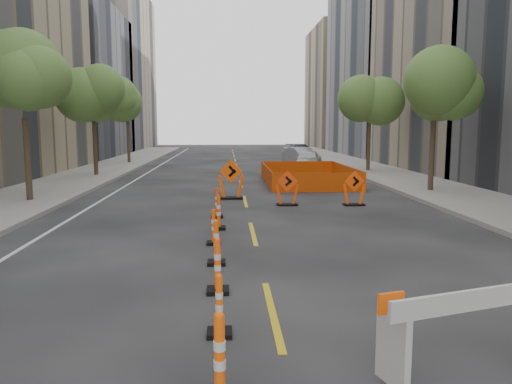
{
  "coord_description": "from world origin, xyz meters",
  "views": [
    {
      "loc": [
        -0.72,
        -9.71,
        3.01
      ],
      "look_at": [
        0.12,
        4.57,
        1.1
      ],
      "focal_mm": 35.0,
      "sensor_mm": 36.0,
      "label": 1
    }
  ],
  "objects": [
    {
      "name": "channelizer_2",
      "position": [
        -0.9,
        -0.96,
        0.51
      ],
      "size": [
        0.4,
        0.4,
        1.03
      ],
      "primitive_type": null,
      "color": "#FF4E0A",
      "rests_on": "ground"
    },
    {
      "name": "tree_l_b",
      "position": [
        -8.4,
        10.0,
        4.53
      ],
      "size": [
        2.8,
        2.8,
        5.95
      ],
      "color": "#382B1E",
      "rests_on": "ground"
    },
    {
      "name": "bld_right_e",
      "position": [
        17.0,
        58.6,
        8.0
      ],
      "size": [
        12.0,
        14.0,
        16.0
      ],
      "primitive_type": "cube",
      "color": "tan",
      "rests_on": "ground"
    },
    {
      "name": "safety_fence",
      "position": [
        3.47,
        16.13,
        0.45
      ],
      "size": [
        4.28,
        7.25,
        0.9
      ],
      "primitive_type": null,
      "rotation": [
        0.0,
        0.0,
        -0.0
      ],
      "color": "#EC5C0C",
      "rests_on": "ground"
    },
    {
      "name": "sidewalk_right",
      "position": [
        9.0,
        12.0,
        0.07
      ],
      "size": [
        4.0,
        90.0,
        0.15
      ],
      "primitive_type": "cube",
      "color": "gray",
      "rests_on": "ground"
    },
    {
      "name": "bld_right_c",
      "position": [
        17.0,
        23.8,
        7.0
      ],
      "size": [
        12.0,
        16.0,
        14.0
      ],
      "primitive_type": "cube",
      "color": "gray",
      "rests_on": "ground"
    },
    {
      "name": "channelizer_5",
      "position": [
        -0.97,
        4.63,
        0.51
      ],
      "size": [
        0.4,
        0.4,
        1.02
      ],
      "primitive_type": null,
      "color": "#E04609",
      "rests_on": "ground"
    },
    {
      "name": "bld_left_e",
      "position": [
        -17.0,
        55.6,
        10.0
      ],
      "size": [
        12.0,
        20.0,
        20.0
      ],
      "primitive_type": "cube",
      "color": "gray",
      "rests_on": "ground"
    },
    {
      "name": "ground_plane",
      "position": [
        0.0,
        0.0,
        0.0
      ],
      "size": [
        140.0,
        140.0,
        0.0
      ],
      "primitive_type": "plane",
      "color": "black"
    },
    {
      "name": "parked_car_far",
      "position": [
        6.01,
        35.77,
        0.67
      ],
      "size": [
        2.52,
        4.81,
        1.33
      ],
      "primitive_type": "imported",
      "rotation": [
        0.0,
        0.0,
        0.15
      ],
      "color": "black",
      "rests_on": "ground"
    },
    {
      "name": "bld_right_d",
      "position": [
        17.0,
        40.2,
        10.0
      ],
      "size": [
        12.0,
        18.0,
        20.0
      ],
      "primitive_type": "cube",
      "color": "gray",
      "rests_on": "ground"
    },
    {
      "name": "channelizer_6",
      "position": [
        -1.05,
        6.49,
        0.5
      ],
      "size": [
        0.39,
        0.39,
        1.0
      ],
      "primitive_type": null,
      "color": "red",
      "rests_on": "ground"
    },
    {
      "name": "channelizer_3",
      "position": [
        -0.96,
        0.91,
        0.5
      ],
      "size": [
        0.39,
        0.39,
        0.99
      ],
      "primitive_type": null,
      "color": "#E14B09",
      "rests_on": "ground"
    },
    {
      "name": "chevron_sign_right",
      "position": [
        4.09,
        8.74,
        0.66
      ],
      "size": [
        0.99,
        0.74,
        1.32
      ],
      "primitive_type": null,
      "rotation": [
        0.0,
        0.0,
        0.26
      ],
      "color": "#FF480A",
      "rests_on": "ground"
    },
    {
      "name": "tree_l_c",
      "position": [
        -8.4,
        20.0,
        4.53
      ],
      "size": [
        2.8,
        2.8,
        5.95
      ],
      "color": "#382B1E",
      "rests_on": "ground"
    },
    {
      "name": "channelizer_4",
      "position": [
        -1.07,
        2.77,
        0.46
      ],
      "size": [
        0.36,
        0.36,
        0.91
      ],
      "primitive_type": null,
      "color": "#DE4609",
      "rests_on": "ground"
    },
    {
      "name": "bld_left_d",
      "position": [
        -17.0,
        39.2,
        7.0
      ],
      "size": [
        12.0,
        16.0,
        14.0
      ],
      "primitive_type": "cube",
      "color": "#4C4C51",
      "rests_on": "ground"
    },
    {
      "name": "barricade_board",
      "position": [
        2.08,
        -4.32,
        0.57
      ],
      "size": [
        2.34,
        1.3,
        1.13
      ],
      "primitive_type": null,
      "rotation": [
        0.0,
        0.0,
        0.3
      ],
      "color": "silver",
      "rests_on": "ground"
    },
    {
      "name": "tree_r_b",
      "position": [
        8.4,
        12.0,
        4.53
      ],
      "size": [
        2.8,
        2.8,
        5.95
      ],
      "color": "#382B1E",
      "rests_on": "ground"
    },
    {
      "name": "channelizer_1",
      "position": [
        -0.84,
        -2.82,
        0.46
      ],
      "size": [
        0.36,
        0.36,
        0.92
      ],
      "primitive_type": null,
      "color": "#F3570A",
      "rests_on": "ground"
    },
    {
      "name": "chevron_sign_center",
      "position": [
        1.55,
        8.89,
        0.66
      ],
      "size": [
        0.98,
        0.71,
        1.33
      ],
      "primitive_type": null,
      "rotation": [
        0.0,
        0.0,
        -0.22
      ],
      "color": "red",
      "rests_on": "ground"
    },
    {
      "name": "parked_car_mid",
      "position": [
        5.0,
        28.46,
        0.67
      ],
      "size": [
        2.67,
        4.33,
        1.35
      ],
      "primitive_type": "imported",
      "rotation": [
        0.0,
        0.0,
        0.33
      ],
      "color": "#99999E",
      "rests_on": "ground"
    },
    {
      "name": "channelizer_0",
      "position": [
        -0.81,
        -4.68,
        0.54
      ],
      "size": [
        0.42,
        0.42,
        1.08
      ],
      "primitive_type": null,
      "color": "#F4540A",
      "rests_on": "ground"
    },
    {
      "name": "tree_r_c",
      "position": [
        8.4,
        22.0,
        4.53
      ],
      "size": [
        2.8,
        2.8,
        5.95
      ],
      "color": "#382B1E",
      "rests_on": "ground"
    },
    {
      "name": "parked_car_near",
      "position": [
        4.78,
        23.78,
        0.69
      ],
      "size": [
        2.47,
        4.32,
        1.38
      ],
      "primitive_type": "imported",
      "rotation": [
        0.0,
        0.0,
        -0.22
      ],
      "color": "silver",
      "rests_on": "ground"
    },
    {
      "name": "tree_l_d",
      "position": [
        -8.4,
        30.0,
        4.53
      ],
      "size": [
        2.8,
        2.8,
        5.95
      ],
      "color": "#382B1E",
      "rests_on": "ground"
    },
    {
      "name": "sidewalk_left",
      "position": [
        -9.0,
        12.0,
        0.07
      ],
      "size": [
        4.0,
        90.0,
        0.15
      ],
      "primitive_type": "cube",
      "color": "gray",
      "rests_on": "ground"
    },
    {
      "name": "chevron_sign_left",
      "position": [
        -0.55,
        10.72,
        0.82
      ],
      "size": [
        1.25,
        0.99,
        1.64
      ],
      "primitive_type": null,
      "rotation": [
        0.0,
        0.0,
        -0.36
      ],
      "color": "#E34A09",
      "rests_on": "ground"
    }
  ]
}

